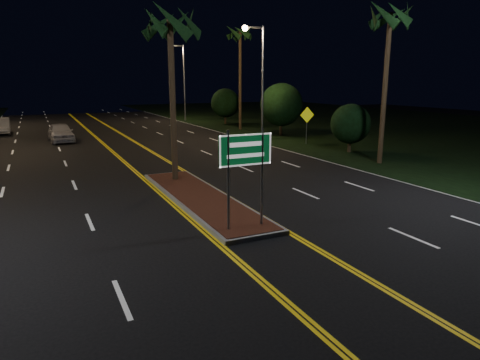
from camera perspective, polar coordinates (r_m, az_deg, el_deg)
ground at (r=11.85m, az=6.81°, el=-10.97°), size 120.00×120.00×0.00m
grass_right at (r=49.73m, az=20.98°, el=6.70°), size 40.00×110.00×0.01m
median_island at (r=17.78m, az=-5.28°, el=-2.38°), size 2.25×10.25×0.17m
highway_sign at (r=13.48m, az=0.75°, el=2.80°), size 1.80×0.08×3.20m
streetlight_right_mid at (r=35.21m, az=2.49°, el=14.47°), size 1.91×0.44×9.00m
streetlight_right_far at (r=53.70m, az=-7.87°, el=13.89°), size 1.91×0.44×9.00m
palm_median at (r=20.61m, az=-9.33°, el=19.80°), size 2.40×2.40×8.30m
palm_right_near at (r=26.72m, az=19.40°, el=19.72°), size 2.40×2.40×9.30m
palm_right_far at (r=43.54m, az=0.01°, el=18.82°), size 2.40×2.40×10.30m
shrub_near at (r=30.28m, az=14.52°, el=7.26°), size 2.70×2.70×3.30m
shrub_mid at (r=38.66m, az=5.54°, el=9.96°), size 3.78×3.78×4.62m
shrub_far at (r=49.27m, az=-1.98°, el=10.22°), size 3.24×3.24×3.96m
car_near at (r=37.43m, az=-22.81°, el=6.06°), size 2.49×5.36×1.76m
car_far at (r=45.56m, az=-29.33°, el=6.47°), size 2.35×5.21×1.72m
warning_sign at (r=33.55m, az=8.92°, el=7.94°), size 1.19×0.12×2.85m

